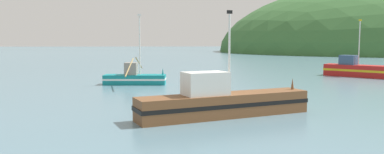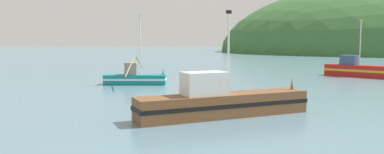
# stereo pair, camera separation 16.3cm
# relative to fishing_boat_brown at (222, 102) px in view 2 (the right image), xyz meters

# --- Properties ---
(fishing_boat_brown) EXTENTS (10.64, 5.46, 6.15)m
(fishing_boat_brown) POSITION_rel_fishing_boat_brown_xyz_m (0.00, 0.00, 0.00)
(fishing_boat_brown) COLOR brown
(fishing_boat_brown) RESTS_ON ground
(fishing_boat_red) EXTENTS (7.38, 7.60, 7.01)m
(fishing_boat_red) POSITION_rel_fishing_boat_brown_xyz_m (20.28, 23.20, 0.01)
(fishing_boat_red) COLOR red
(fishing_boat_red) RESTS_ON ground
(fishing_boat_teal) EXTENTS (6.34, 10.67, 7.08)m
(fishing_boat_teal) POSITION_rel_fishing_boat_brown_xyz_m (-6.54, 16.76, -0.19)
(fishing_boat_teal) COLOR #147F84
(fishing_boat_teal) RESTS_ON ground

